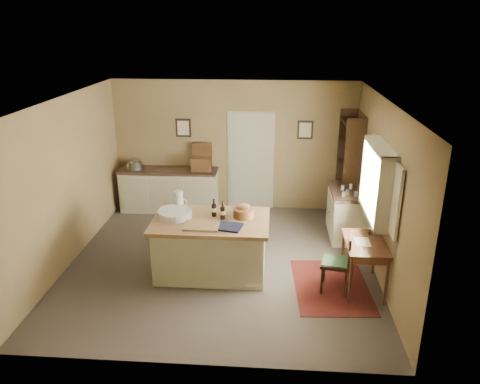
% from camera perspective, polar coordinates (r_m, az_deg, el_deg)
% --- Properties ---
extents(ground, '(5.00, 5.00, 0.00)m').
position_cam_1_polar(ground, '(7.94, -2.25, -8.49)').
color(ground, brown).
rests_on(ground, ground).
extents(wall_back, '(5.00, 0.10, 2.70)m').
position_cam_1_polar(wall_back, '(9.76, -0.72, 5.63)').
color(wall_back, '#90784E').
rests_on(wall_back, ground).
extents(wall_front, '(5.00, 0.10, 2.70)m').
position_cam_1_polar(wall_front, '(5.12, -5.61, -8.64)').
color(wall_front, '#90784E').
rests_on(wall_front, ground).
extents(wall_left, '(0.10, 5.00, 2.70)m').
position_cam_1_polar(wall_left, '(8.05, -20.36, 1.13)').
color(wall_left, '#90784E').
rests_on(wall_left, ground).
extents(wall_right, '(0.10, 5.00, 2.70)m').
position_cam_1_polar(wall_right, '(7.52, 16.88, 0.23)').
color(wall_right, '#90784E').
rests_on(wall_right, ground).
extents(ceiling, '(5.00, 5.00, 0.00)m').
position_cam_1_polar(ceiling, '(7.05, -2.56, 11.13)').
color(ceiling, silver).
rests_on(ceiling, wall_back).
extents(door, '(0.97, 0.06, 2.11)m').
position_cam_1_polar(door, '(9.79, 1.32, 3.87)').
color(door, '#BBBCA1').
rests_on(door, ground).
extents(framed_prints, '(2.82, 0.02, 0.38)m').
position_cam_1_polar(framed_prints, '(9.64, 0.45, 7.70)').
color(framed_prints, black).
rests_on(framed_prints, ground).
extents(window, '(0.25, 1.99, 1.12)m').
position_cam_1_polar(window, '(7.26, 16.76, 1.19)').
color(window, '#BCB899').
rests_on(window, ground).
extents(work_island, '(1.81, 1.18, 1.20)m').
position_cam_1_polar(work_island, '(7.45, -3.58, -6.37)').
color(work_island, '#BCB899').
rests_on(work_island, ground).
extents(sideboard, '(2.04, 0.58, 1.18)m').
position_cam_1_polar(sideboard, '(9.94, -8.58, 0.42)').
color(sideboard, '#BCB899').
rests_on(sideboard, ground).
extents(rug, '(1.19, 1.66, 0.01)m').
position_cam_1_polar(rug, '(7.40, 11.04, -11.18)').
color(rug, '#4C1410').
rests_on(rug, ground).
extents(writing_desk, '(0.58, 0.94, 0.82)m').
position_cam_1_polar(writing_desk, '(7.15, 15.00, -6.58)').
color(writing_desk, '#381E12').
rests_on(writing_desk, ground).
extents(desk_chair, '(0.49, 0.49, 0.89)m').
position_cam_1_polar(desk_chair, '(7.11, 11.55, -8.47)').
color(desk_chair, black).
rests_on(desk_chair, ground).
extents(right_cabinet, '(0.63, 1.12, 0.99)m').
position_cam_1_polar(right_cabinet, '(8.89, 12.85, -2.47)').
color(right_cabinet, '#BCB899').
rests_on(right_cabinet, ground).
extents(shelving_unit, '(0.37, 0.97, 2.16)m').
position_cam_1_polar(shelving_unit, '(9.44, 13.42, 2.85)').
color(shelving_unit, black).
rests_on(shelving_unit, ground).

